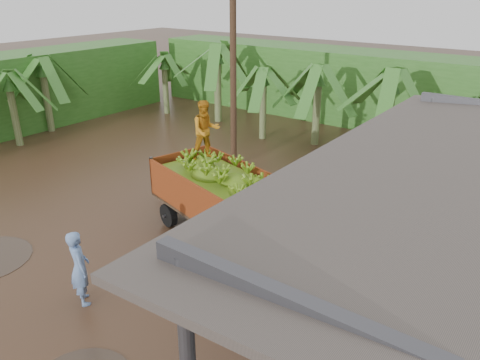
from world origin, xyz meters
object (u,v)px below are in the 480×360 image
at_px(man_blue, 80,268).
at_px(utility_pole, 233,69).
at_px(banana_trailer, 220,193).
at_px(man_grey, 329,271).

xyz_separation_m(man_blue, utility_pole, (-2.47, 8.85, 2.91)).
xyz_separation_m(banana_trailer, man_grey, (3.88, -0.94, -0.53)).
height_order(man_grey, utility_pole, utility_pole).
xyz_separation_m(man_blue, man_grey, (4.43, 3.33, -0.11)).
bearing_deg(man_grey, man_blue, 22.05).
relative_size(banana_trailer, utility_pole, 0.80).
relative_size(man_blue, man_grey, 1.14).
bearing_deg(utility_pole, man_blue, -74.42).
bearing_deg(utility_pole, banana_trailer, -56.65).
bearing_deg(man_blue, man_grey, -118.51).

